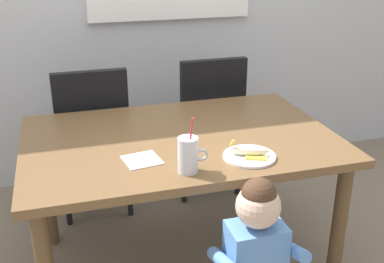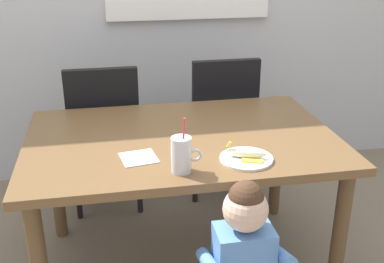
{
  "view_description": "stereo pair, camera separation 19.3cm",
  "coord_description": "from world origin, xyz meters",
  "px_view_note": "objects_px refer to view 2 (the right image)",
  "views": [
    {
      "loc": [
        -0.53,
        -2.03,
        1.65
      ],
      "look_at": [
        0.03,
        -0.1,
        0.82
      ],
      "focal_mm": 44.31,
      "sensor_mm": 36.0,
      "label": 1
    },
    {
      "loc": [
        -0.34,
        -2.07,
        1.65
      ],
      "look_at": [
        0.03,
        -0.1,
        0.82
      ],
      "focal_mm": 44.31,
      "sensor_mm": 36.0,
      "label": 2
    }
  ],
  "objects_px": {
    "dining_chair_right": "(220,118)",
    "milk_cup": "(182,157)",
    "dining_table": "(182,153)",
    "paper_napkin": "(139,158)",
    "dining_chair_left": "(105,130)",
    "snack_plate": "(246,159)",
    "peeled_banana": "(247,153)",
    "toddler_standing": "(243,254)"
  },
  "relations": [
    {
      "from": "toddler_standing",
      "to": "milk_cup",
      "type": "distance_m",
      "value": 0.45
    },
    {
      "from": "snack_plate",
      "to": "paper_napkin",
      "type": "bearing_deg",
      "value": 167.24
    },
    {
      "from": "toddler_standing",
      "to": "snack_plate",
      "type": "bearing_deg",
      "value": 73.05
    },
    {
      "from": "dining_chair_left",
      "to": "toddler_standing",
      "type": "relative_size",
      "value": 1.15
    },
    {
      "from": "dining_chair_left",
      "to": "paper_napkin",
      "type": "xyz_separation_m",
      "value": [
        0.14,
        -0.89,
        0.22
      ]
    },
    {
      "from": "paper_napkin",
      "to": "dining_chair_right",
      "type": "bearing_deg",
      "value": 57.53
    },
    {
      "from": "milk_cup",
      "to": "toddler_standing",
      "type": "bearing_deg",
      "value": -56.05
    },
    {
      "from": "dining_chair_left",
      "to": "paper_napkin",
      "type": "distance_m",
      "value": 0.93
    },
    {
      "from": "toddler_standing",
      "to": "peeled_banana",
      "type": "xyz_separation_m",
      "value": [
        0.1,
        0.33,
        0.26
      ]
    },
    {
      "from": "dining_table",
      "to": "peeled_banana",
      "type": "relative_size",
      "value": 8.51
    },
    {
      "from": "snack_plate",
      "to": "peeled_banana",
      "type": "distance_m",
      "value": 0.03
    },
    {
      "from": "dining_chair_right",
      "to": "peeled_banana",
      "type": "relative_size",
      "value": 5.51
    },
    {
      "from": "dining_table",
      "to": "milk_cup",
      "type": "relative_size",
      "value": 5.96
    },
    {
      "from": "dining_table",
      "to": "dining_chair_right",
      "type": "bearing_deg",
      "value": 62.78
    },
    {
      "from": "dining_chair_right",
      "to": "snack_plate",
      "type": "xyz_separation_m",
      "value": [
        -0.15,
        -1.06,
        0.22
      ]
    },
    {
      "from": "dining_table",
      "to": "dining_chair_right",
      "type": "height_order",
      "value": "dining_chair_right"
    },
    {
      "from": "dining_table",
      "to": "dining_chair_left",
      "type": "xyz_separation_m",
      "value": [
        -0.37,
        0.68,
        -0.12
      ]
    },
    {
      "from": "dining_chair_right",
      "to": "milk_cup",
      "type": "bearing_deg",
      "value": 68.2
    },
    {
      "from": "snack_plate",
      "to": "peeled_banana",
      "type": "xyz_separation_m",
      "value": [
        -0.0,
        -0.0,
        0.03
      ]
    },
    {
      "from": "toddler_standing",
      "to": "paper_napkin",
      "type": "bearing_deg",
      "value": 128.89
    },
    {
      "from": "dining_table",
      "to": "dining_chair_right",
      "type": "distance_m",
      "value": 0.84
    },
    {
      "from": "milk_cup",
      "to": "paper_napkin",
      "type": "height_order",
      "value": "milk_cup"
    },
    {
      "from": "dining_chair_left",
      "to": "toddler_standing",
      "type": "bearing_deg",
      "value": 110.51
    },
    {
      "from": "snack_plate",
      "to": "dining_table",
      "type": "bearing_deg",
      "value": 126.13
    },
    {
      "from": "dining_table",
      "to": "snack_plate",
      "type": "relative_size",
      "value": 6.45
    },
    {
      "from": "peeled_banana",
      "to": "dining_table",
      "type": "bearing_deg",
      "value": 126.05
    },
    {
      "from": "dining_table",
      "to": "toddler_standing",
      "type": "relative_size",
      "value": 1.77
    },
    {
      "from": "dining_chair_left",
      "to": "milk_cup",
      "type": "relative_size",
      "value": 3.86
    },
    {
      "from": "milk_cup",
      "to": "dining_table",
      "type": "bearing_deg",
      "value": 80.43
    },
    {
      "from": "dining_table",
      "to": "toddler_standing",
      "type": "xyz_separation_m",
      "value": [
        0.13,
        -0.65,
        -0.14
      ]
    },
    {
      "from": "peeled_banana",
      "to": "paper_napkin",
      "type": "bearing_deg",
      "value": 167.14
    },
    {
      "from": "paper_napkin",
      "to": "milk_cup",
      "type": "bearing_deg",
      "value": -43.7
    },
    {
      "from": "dining_table",
      "to": "dining_chair_left",
      "type": "distance_m",
      "value": 0.79
    },
    {
      "from": "dining_table",
      "to": "paper_napkin",
      "type": "bearing_deg",
      "value": -136.83
    },
    {
      "from": "dining_chair_left",
      "to": "dining_chair_right",
      "type": "bearing_deg",
      "value": -175.41
    },
    {
      "from": "dining_chair_right",
      "to": "milk_cup",
      "type": "relative_size",
      "value": 3.86
    },
    {
      "from": "toddler_standing",
      "to": "milk_cup",
      "type": "height_order",
      "value": "milk_cup"
    },
    {
      "from": "dining_chair_left",
      "to": "snack_plate",
      "type": "distance_m",
      "value": 1.18
    },
    {
      "from": "dining_chair_right",
      "to": "paper_napkin",
      "type": "bearing_deg",
      "value": 57.53
    },
    {
      "from": "dining_chair_right",
      "to": "snack_plate",
      "type": "relative_size",
      "value": 4.17
    },
    {
      "from": "toddler_standing",
      "to": "paper_napkin",
      "type": "xyz_separation_m",
      "value": [
        -0.35,
        0.44,
        0.23
      ]
    },
    {
      "from": "toddler_standing",
      "to": "dining_chair_left",
      "type": "bearing_deg",
      "value": 110.51
    }
  ]
}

